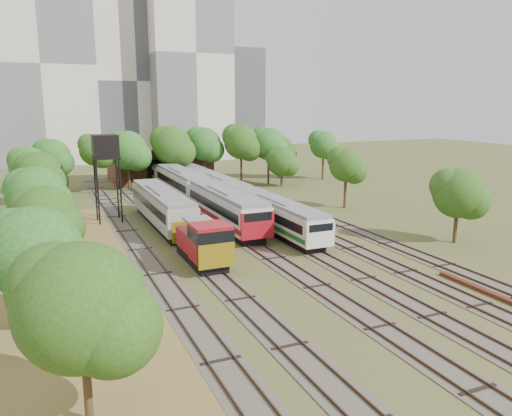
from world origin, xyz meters
name	(u,v)px	position (x,y,z in m)	size (l,w,h in m)	color
ground	(367,298)	(0.00, 0.00, 0.00)	(240.00, 240.00, 0.00)	#475123
dry_grass_patch	(79,297)	(-18.00, 8.00, 0.02)	(14.00, 60.00, 0.04)	brown
tracks	(229,221)	(-0.67, 25.00, 0.04)	(24.60, 80.00, 0.19)	#4C473D
railcar_red_set	(201,195)	(-2.00, 31.10, 2.14)	(3.27, 34.58, 4.05)	black
railcar_green_set	(220,189)	(2.00, 35.49, 1.85)	(2.84, 52.08, 3.51)	black
railcar_rear	(153,170)	(-2.00, 58.36, 1.89)	(2.89, 16.07, 3.57)	black
shunter_locomotive	(204,244)	(-8.00, 11.06, 1.88)	(2.95, 8.10, 3.86)	black
old_grey_coach	(162,206)	(-8.00, 26.01, 2.13)	(3.15, 18.00, 3.90)	black
water_tower	(105,149)	(-13.00, 30.32, 8.16)	(2.80, 2.80, 9.69)	black
rail_pile_far	(483,290)	(8.20, -2.35, 0.13)	(0.50, 7.92, 0.26)	#562418
maintenance_shed	(159,164)	(-1.00, 57.98, 2.91)	(16.45, 11.55, 7.58)	#391B14
tree_band_left	(40,204)	(-19.96, 17.72, 4.87)	(7.43, 55.25, 7.79)	#382616
tree_band_far	(198,147)	(3.50, 49.75, 6.24)	(48.50, 10.25, 9.68)	#382616
tree_band_right	(348,171)	(15.65, 25.90, 4.70)	(5.17, 40.73, 7.65)	#382616
tower_left	(40,66)	(-18.00, 95.00, 21.00)	(22.00, 16.00, 42.00)	beige
tower_centre	(130,82)	(2.00, 100.00, 18.00)	(20.00, 18.00, 36.00)	beige
tower_right	(186,56)	(14.00, 92.00, 24.00)	(18.00, 16.00, 48.00)	beige
tower_far_right	(238,100)	(34.00, 110.00, 14.00)	(12.00, 12.00, 28.00)	#46484F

